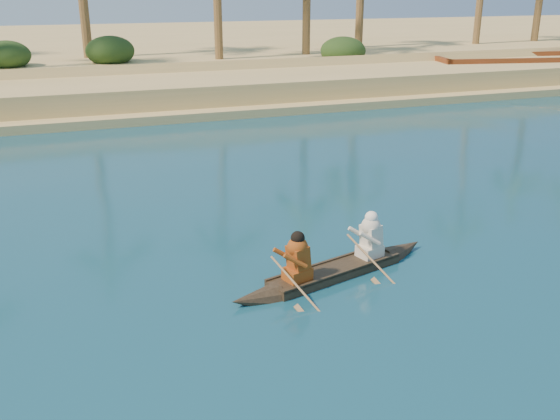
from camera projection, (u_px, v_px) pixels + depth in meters
name	position (u px, v px, depth m)	size (l,w,h in m)	color
sandy_embankment	(20.00, 56.00, 45.62)	(150.00, 51.00, 1.50)	#D2B676
shrub_cluster	(10.00, 73.00, 31.80)	(100.00, 6.00, 2.40)	#1F3D16
canoe	(335.00, 264.00, 12.30)	(4.80, 1.90, 1.32)	#3C3020
barge_right	(522.00, 71.00, 37.20)	(11.54, 5.81, 1.84)	maroon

